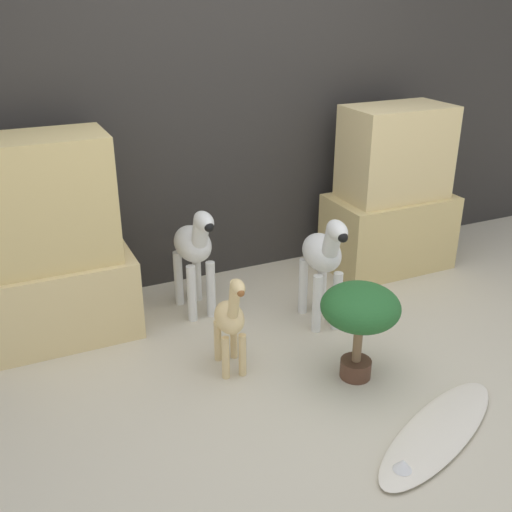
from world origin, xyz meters
TOP-DOWN VIEW (x-y plane):
  - ground_plane at (0.00, 0.00)m, footprint 14.00×14.00m
  - wall_back at (0.00, 1.68)m, footprint 6.40×0.08m
  - rock_pillar_left at (-1.13, 1.25)m, footprint 0.85×0.50m
  - rock_pillar_right at (1.13, 1.25)m, footprint 0.85×0.50m
  - zebra_right at (0.29, 0.74)m, footprint 0.25×0.48m
  - zebra_left at (-0.34, 1.17)m, footprint 0.22×0.47m
  - giraffe_figurine at (-0.38, 0.51)m, footprint 0.18×0.38m
  - potted_palm_front at (0.18, 0.18)m, footprint 0.40×0.40m
  - surfboard at (0.26, -0.35)m, footprint 0.97×0.62m

SIDE VIEW (x-z plane):
  - ground_plane at x=0.00m, z-range 0.00..0.00m
  - surfboard at x=0.26m, z-range -0.02..0.06m
  - giraffe_figurine at x=-0.38m, z-range 0.00..0.60m
  - potted_palm_front at x=0.18m, z-range 0.12..0.64m
  - zebra_right at x=0.29m, z-range 0.07..0.78m
  - zebra_left at x=-0.34m, z-range 0.07..0.78m
  - rock_pillar_right at x=1.13m, z-range -0.06..1.09m
  - rock_pillar_left at x=-1.13m, z-range -0.05..1.11m
  - wall_back at x=0.00m, z-range 0.00..2.20m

